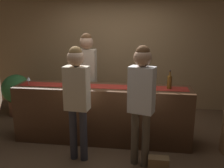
{
  "coord_description": "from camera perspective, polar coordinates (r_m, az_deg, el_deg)",
  "views": [
    {
      "loc": [
        0.71,
        -3.95,
        2.03
      ],
      "look_at": [
        0.17,
        0.0,
        1.01
      ],
      "focal_mm": 40.02,
      "sensor_mm": 36.0,
      "label": 1
    }
  ],
  "objects": [
    {
      "name": "wine_bottle_green",
      "position": [
        4.06,
        8.45,
        0.58
      ],
      "size": [
        0.07,
        0.07,
        0.3
      ],
      "color": "#194723",
      "rests_on": "bar_counter"
    },
    {
      "name": "customer_browsing",
      "position": [
        3.55,
        -8.03,
        -1.88
      ],
      "size": [
        0.36,
        0.24,
        1.69
      ],
      "rotation": [
        0.0,
        0.0,
        -0.1
      ],
      "color": "#33333D",
      "rests_on": "ground"
    },
    {
      "name": "wine_glass_mid_counter",
      "position": [
        3.96,
        5.89,
        0.21
      ],
      "size": [
        0.07,
        0.07,
        0.14
      ],
      "color": "silver",
      "rests_on": "bar_counter"
    },
    {
      "name": "back_wall",
      "position": [
        5.92,
        0.93,
        8.7
      ],
      "size": [
        6.0,
        0.12,
        2.9
      ],
      "primitive_type": "cube",
      "color": "tan",
      "rests_on": "ground"
    },
    {
      "name": "customer_sipping",
      "position": [
        3.39,
        6.77,
        -2.23
      ],
      "size": [
        0.38,
        0.29,
        1.72
      ],
      "rotation": [
        0.0,
        0.0,
        -0.3
      ],
      "color": "brown",
      "rests_on": "ground"
    },
    {
      "name": "wine_glass_near_customer",
      "position": [
        4.46,
        -18.55,
        1.12
      ],
      "size": [
        0.07,
        0.07,
        0.14
      ],
      "color": "silver",
      "rests_on": "bar_counter"
    },
    {
      "name": "potted_plant_tall",
      "position": [
        5.81,
        -20.95,
        -1.7
      ],
      "size": [
        0.62,
        0.62,
        0.9
      ],
      "color": "brown",
      "rests_on": "ground"
    },
    {
      "name": "counter_runner_cloth",
      "position": [
        4.15,
        -2.28,
        -0.55
      ],
      "size": [
        2.8,
        0.28,
        0.01
      ],
      "primitive_type": "cube",
      "color": "maroon",
      "rests_on": "bar_counter"
    },
    {
      "name": "bartender",
      "position": [
        4.74,
        -5.72,
        3.38
      ],
      "size": [
        0.34,
        0.25,
        1.81
      ],
      "rotation": [
        0.0,
        0.0,
        3.13
      ],
      "color": "#26262B",
      "rests_on": "ground"
    },
    {
      "name": "ground_plane",
      "position": [
        4.49,
        -2.15,
        -12.53
      ],
      "size": [
        10.0,
        10.0,
        0.0
      ],
      "primitive_type": "plane",
      "color": "brown"
    },
    {
      "name": "wine_bottle_amber",
      "position": [
        4.09,
        12.99,
        0.47
      ],
      "size": [
        0.07,
        0.07,
        0.3
      ],
      "color": "brown",
      "rests_on": "bar_counter"
    },
    {
      "name": "bar_counter",
      "position": [
        4.3,
        -2.21,
        -6.8
      ],
      "size": [
        2.94,
        0.6,
        0.96
      ],
      "primitive_type": "cube",
      "color": "#472B19",
      "rests_on": "ground"
    },
    {
      "name": "handbag",
      "position": [
        3.65,
        10.54,
        -17.67
      ],
      "size": [
        0.28,
        0.14,
        0.22
      ],
      "primitive_type": "cube",
      "color": "olive",
      "rests_on": "ground"
    }
  ]
}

